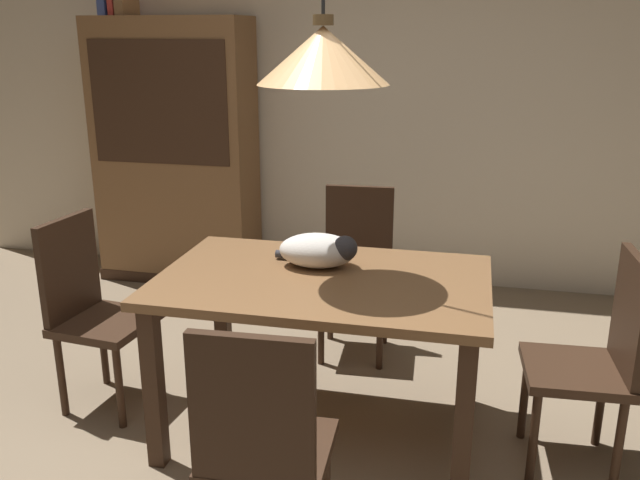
# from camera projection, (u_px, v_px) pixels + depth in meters

# --- Properties ---
(back_wall) EXTENTS (6.40, 0.10, 2.90)m
(back_wall) POSITION_uv_depth(u_px,v_px,m) (376.00, 77.00, 4.62)
(back_wall) COLOR beige
(back_wall) RESTS_ON ground
(dining_table) EXTENTS (1.40, 0.90, 0.75)m
(dining_table) POSITION_uv_depth(u_px,v_px,m) (323.00, 299.00, 2.88)
(dining_table) COLOR brown
(dining_table) RESTS_ON ground
(chair_near_front) EXTENTS (0.42, 0.42, 0.93)m
(chair_near_front) POSITION_uv_depth(u_px,v_px,m) (262.00, 444.00, 2.10)
(chair_near_front) COLOR #382316
(chair_near_front) RESTS_ON ground
(chair_far_back) EXTENTS (0.42, 0.42, 0.93)m
(chair_far_back) POSITION_uv_depth(u_px,v_px,m) (357.00, 263.00, 3.74)
(chair_far_back) COLOR #382316
(chair_far_back) RESTS_ON ground
(chair_right_side) EXTENTS (0.42, 0.42, 0.93)m
(chair_right_side) POSITION_uv_depth(u_px,v_px,m) (597.00, 354.00, 2.68)
(chair_right_side) COLOR #382316
(chair_right_side) RESTS_ON ground
(chair_left_side) EXTENTS (0.44, 0.44, 0.93)m
(chair_left_side) POSITION_uv_depth(u_px,v_px,m) (91.00, 305.00, 3.17)
(chair_left_side) COLOR #382316
(chair_left_side) RESTS_ON ground
(cat_sleeping) EXTENTS (0.39, 0.25, 0.16)m
(cat_sleeping) POSITION_uv_depth(u_px,v_px,m) (320.00, 250.00, 2.95)
(cat_sleeping) COLOR silver
(cat_sleeping) RESTS_ON dining_table
(pendant_lamp) EXTENTS (0.52, 0.52, 1.30)m
(pendant_lamp) POSITION_uv_depth(u_px,v_px,m) (323.00, 55.00, 2.58)
(pendant_lamp) COLOR #E0A86B
(hutch_bookcase) EXTENTS (1.12, 0.45, 1.85)m
(hutch_bookcase) POSITION_uv_depth(u_px,v_px,m) (176.00, 158.00, 4.77)
(hutch_bookcase) COLOR brown
(hutch_bookcase) RESTS_ON ground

